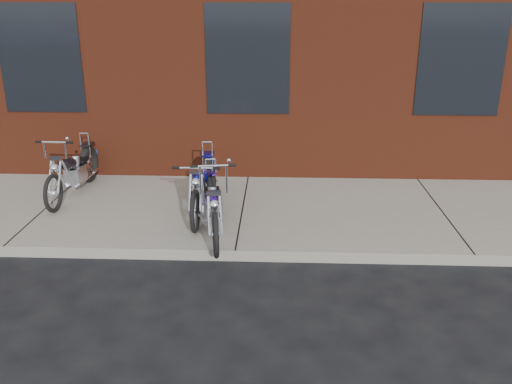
{
  "coord_description": "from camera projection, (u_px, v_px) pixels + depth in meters",
  "views": [
    {
      "loc": [
        0.52,
        -6.18,
        3.17
      ],
      "look_at": [
        0.23,
        0.8,
        0.66
      ],
      "focal_mm": 38.0,
      "sensor_mm": 36.0,
      "label": 1
    }
  ],
  "objects": [
    {
      "name": "chopper_third",
      "position": [
        74.0,
        173.0,
        8.7
      ],
      "size": [
        0.5,
        2.03,
        1.03
      ],
      "rotation": [
        0.0,
        0.0,
        -1.61
      ],
      "color": "black",
      "rests_on": "sidewalk"
    },
    {
      "name": "chopper_purple",
      "position": [
        213.0,
        207.0,
        7.29
      ],
      "size": [
        0.54,
        1.99,
        1.12
      ],
      "rotation": [
        0.0,
        0.0,
        -1.41
      ],
      "color": "black",
      "rests_on": "sidewalk"
    },
    {
      "name": "ground",
      "position": [
        235.0,
        261.0,
        6.9
      ],
      "size": [
        120.0,
        120.0,
        0.0
      ],
      "primitive_type": "plane",
      "color": "black",
      "rests_on": "ground"
    },
    {
      "name": "sidewalk",
      "position": [
        243.0,
        212.0,
        8.29
      ],
      "size": [
        22.0,
        3.0,
        0.15
      ],
      "primitive_type": "cube",
      "color": "gray",
      "rests_on": "ground"
    },
    {
      "name": "chopper_blue",
      "position": [
        203.0,
        187.0,
        8.03
      ],
      "size": [
        0.51,
        2.09,
        0.91
      ],
      "rotation": [
        0.0,
        0.0,
        -1.58
      ],
      "color": "black",
      "rests_on": "sidewalk"
    }
  ]
}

